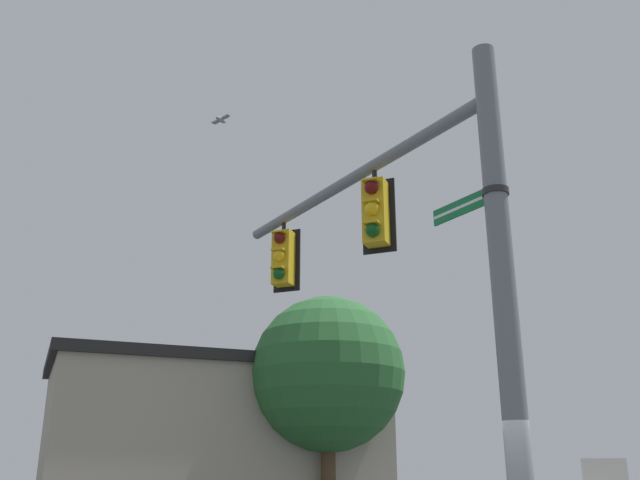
% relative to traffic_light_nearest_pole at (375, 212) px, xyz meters
% --- Properties ---
extents(signal_pole, '(0.29, 0.29, 7.32)m').
position_rel_traffic_light_nearest_pole_xyz_m(signal_pole, '(-2.00, 1.39, -2.12)').
color(signal_pole, slate).
rests_on(signal_pole, ground).
extents(mast_arm, '(5.41, 3.88, 0.19)m').
position_rel_traffic_light_nearest_pole_xyz_m(mast_arm, '(0.65, -0.47, 0.80)').
color(mast_arm, slate).
extents(traffic_light_nearest_pole, '(0.54, 0.49, 1.31)m').
position_rel_traffic_light_nearest_pole_xyz_m(traffic_light_nearest_pole, '(0.00, 0.00, 0.00)').
color(traffic_light_nearest_pole, black).
extents(traffic_light_mid_inner, '(0.54, 0.49, 1.31)m').
position_rel_traffic_light_nearest_pole_xyz_m(traffic_light_mid_inner, '(2.37, -1.66, 0.00)').
color(traffic_light_mid_inner, black).
extents(street_name_sign, '(1.10, 0.83, 0.22)m').
position_rel_traffic_light_nearest_pole_xyz_m(street_name_sign, '(-1.78, 1.23, -0.52)').
color(street_name_sign, '#147238').
extents(bird_flying, '(0.48, 0.31, 0.10)m').
position_rel_traffic_light_nearest_pole_xyz_m(bird_flying, '(3.94, -1.76, 3.29)').
color(bird_flying, gray).
extents(storefront_building, '(10.98, 10.98, 4.96)m').
position_rel_traffic_light_nearest_pole_xyz_m(storefront_building, '(7.86, -8.46, -3.29)').
color(storefront_building, '#A89E89').
rests_on(storefront_building, ground).
extents(tree_by_storefront, '(4.14, 4.14, 6.51)m').
position_rel_traffic_light_nearest_pole_xyz_m(tree_by_storefront, '(3.89, -7.78, -1.36)').
color(tree_by_storefront, '#4C3823').
rests_on(tree_by_storefront, ground).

